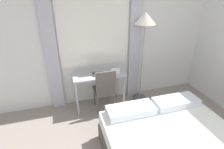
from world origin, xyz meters
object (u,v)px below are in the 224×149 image
object	(u,v)px
desk_chair	(105,88)
standing_lamp	(145,26)
desk	(99,78)
book	(98,74)
telephone	(116,71)

from	to	relation	value
desk_chair	standing_lamp	xyz separation A→B (m)	(0.86, 0.20, 1.12)
desk	desk_chair	world-z (taller)	desk_chair
desk	desk_chair	size ratio (longest dim) A/B	1.13
desk_chair	book	bearing A→B (deg)	118.19
telephone	standing_lamp	bearing A→B (deg)	4.26
desk	telephone	xyz separation A→B (m)	(0.34, -0.03, 0.12)
standing_lamp	book	world-z (taller)	standing_lamp
desk	desk_chair	distance (m)	0.25
book	standing_lamp	bearing A→B (deg)	2.43
standing_lamp	desk_chair	bearing A→B (deg)	-167.28
desk	standing_lamp	bearing A→B (deg)	0.83
desk_chair	telephone	xyz separation A→B (m)	(0.27, 0.15, 0.28)
telephone	book	size ratio (longest dim) A/B	0.73
desk	book	world-z (taller)	book
book	desk	bearing A→B (deg)	64.54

